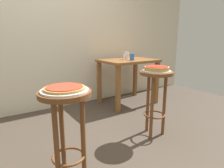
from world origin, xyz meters
TOP-DOWN VIEW (x-y plane):
  - ground_plane at (0.00, 0.00)m, footprint 6.00×6.00m
  - back_wall at (0.00, 1.65)m, footprint 6.00×0.10m
  - stool_foreground at (-0.38, -0.18)m, footprint 0.36×0.36m
  - serving_plate_foreground at (-0.38, -0.18)m, footprint 0.32×0.32m
  - pizza_foreground at (-0.38, -0.18)m, footprint 0.28×0.28m
  - stool_middle at (0.74, 0.05)m, footprint 0.36×0.36m
  - serving_plate_middle at (0.74, 0.05)m, footprint 0.31×0.31m
  - pizza_middle at (0.74, 0.05)m, footprint 0.27×0.27m
  - dining_table at (1.20, 1.14)m, footprint 0.90×0.67m
  - cup_near_edge at (1.17, 1.01)m, footprint 0.07×0.07m
  - cup_far_edge at (1.22, 1.21)m, footprint 0.07×0.07m
  - condiment_shaker at (1.16, 1.19)m, footprint 0.04×0.04m

SIDE VIEW (x-z plane):
  - ground_plane at x=0.00m, z-range 0.00..0.00m
  - stool_foreground at x=-0.38m, z-range 0.17..0.92m
  - stool_middle at x=0.74m, z-range 0.17..0.92m
  - dining_table at x=1.20m, z-range 0.25..1.00m
  - serving_plate_foreground at x=-0.38m, z-range 0.75..0.76m
  - serving_plate_middle at x=0.74m, z-range 0.75..0.76m
  - pizza_foreground at x=-0.38m, z-range 0.76..0.78m
  - pizza_middle at x=0.74m, z-range 0.76..0.81m
  - condiment_shaker at x=1.16m, z-range 0.76..0.84m
  - cup_near_edge at x=1.17m, z-range 0.76..0.86m
  - cup_far_edge at x=1.22m, z-range 0.76..0.88m
  - back_wall at x=0.00m, z-range 0.00..3.00m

